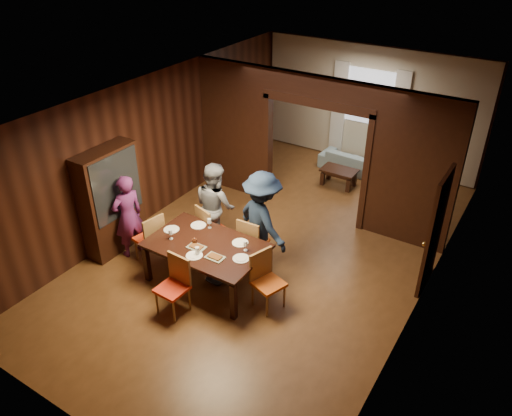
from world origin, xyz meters
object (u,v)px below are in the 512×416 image
Objects in this scene: dining_table at (207,263)px; chair_far_r at (254,241)px; hutch at (111,201)px; chair_right at (269,282)px; chair_far_l at (213,228)px; sofa at (355,162)px; coffee_table at (339,177)px; chair_near at (172,287)px; person_purple at (128,216)px; person_navy at (262,221)px; chair_left at (149,237)px; person_grey at (215,206)px.

dining_table is 2.00× the size of chair_far_r.
hutch is (-2.45, -0.93, 0.52)m from chair_far_r.
chair_right is 0.48× the size of hutch.
chair_far_l is 0.85m from chair_far_r.
sofa reaches higher than coffee_table.
chair_near is (0.46, -1.68, 0.00)m from chair_far_l.
chair_far_l is at bearing 81.14° from sofa.
coffee_table is 3.57m from chair_far_r.
person_purple is 5.80m from sofa.
coffee_table is 5.21m from hutch.
dining_table is (-0.52, -0.91, -0.53)m from person_navy.
sofa is 5.61m from chair_left.
person_purple is at bearing -115.34° from coffee_table.
hutch reaches higher than person_purple.
chair_right and chair_near have the same top height.
person_grey is at bearing 79.94° from sofa.
sofa is at bearing -80.26° from person_grey.
chair_left is (-1.78, -0.97, -0.43)m from person_navy.
chair_near is at bearing 67.29° from chair_left.
chair_near is 0.48× the size of hutch.
chair_far_r is (2.07, 0.93, -0.31)m from person_purple.
dining_table is 0.91m from chair_far_l.
chair_near reaches higher than coffee_table.
person_navy is (2.20, 1.00, 0.11)m from person_purple.
person_grey reaches higher than dining_table.
chair_far_l is (0.79, 0.84, 0.00)m from chair_left.
chair_left is 1.00× the size of chair_far_r.
sofa is 1.76× the size of chair_far_l.
chair_near is (-0.53, -1.81, -0.43)m from person_navy.
dining_table is 0.94m from chair_far_r.
chair_left is 2.45m from chair_right.
sofa is at bearing 86.92° from coffee_table.
chair_far_r is at bearing 62.70° from chair_right.
person_navy reaches higher than chair_far_r.
chair_far_r and chair_near have the same top height.
person_navy reaches higher than person_grey.
chair_far_l is (-0.96, -4.49, 0.24)m from sofa.
chair_left is 1.88m from chair_far_r.
coffee_table is 0.40× the size of hutch.
person_grey is 1.19m from dining_table.
dining_table is 2.00× the size of chair_near.
chair_near is at bearing 74.85° from chair_far_r.
sofa is at bearing 88.11° from chair_near.
coffee_table is at bearing -82.70° from person_grey.
dining_table is at bearing 92.52° from chair_near.
chair_left is at bearing 63.69° from chair_far_l.
chair_right reaches higher than sofa.
chair_near is at bearing 96.87° from person_navy.
coffee_table is (-0.07, 3.50, -0.71)m from person_navy.
chair_left is at bearing 77.04° from person_grey.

